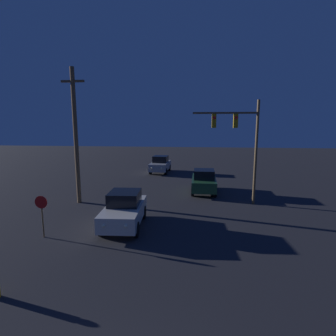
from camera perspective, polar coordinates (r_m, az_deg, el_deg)
The scene contains 6 objects.
car_near at distance 14.07m, azimuth -9.49°, elevation -8.93°, with size 2.05×4.19×1.85m.
car_mid at distance 20.81m, azimuth 7.81°, elevation -2.85°, with size 1.93×4.14×1.85m.
car_far at distance 29.21m, azimuth -1.67°, elevation 0.79°, with size 2.08×4.20×1.85m.
traffic_signal_mast at distance 17.88m, azimuth 15.64°, elevation 6.55°, with size 4.26×0.30×6.88m.
stop_sign at distance 13.75m, azimuth -25.80°, elevation -8.08°, with size 0.60×0.07×2.04m.
utility_pole at distance 18.49m, azimuth -19.46°, elevation 6.77°, with size 1.53×0.28×8.94m.
Camera 1 is at (1.55, -2.25, 5.32)m, focal length 28.00 mm.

